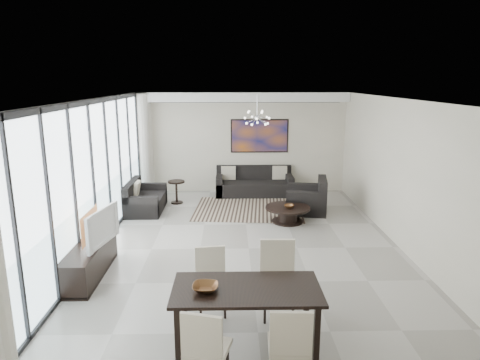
{
  "coord_description": "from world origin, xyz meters",
  "views": [
    {
      "loc": [
        -0.35,
        -7.91,
        3.27
      ],
      "look_at": [
        -0.16,
        0.61,
        1.25
      ],
      "focal_mm": 32.0,
      "sensor_mm": 36.0,
      "label": 1
    }
  ],
  "objects_px": {
    "coffee_table": "(287,213)",
    "dining_table": "(247,294)",
    "sofa_main": "(254,185)",
    "television": "(97,226)",
    "tv_console": "(89,261)"
  },
  "relations": [
    {
      "from": "coffee_table",
      "to": "dining_table",
      "type": "xyz_separation_m",
      "value": [
        -1.14,
        -4.69,
        0.47
      ]
    },
    {
      "from": "sofa_main",
      "to": "television",
      "type": "height_order",
      "value": "television"
    },
    {
      "from": "television",
      "to": "dining_table",
      "type": "relative_size",
      "value": 0.58
    },
    {
      "from": "tv_console",
      "to": "coffee_table",
      "type": "bearing_deg",
      "value": 36.1
    },
    {
      "from": "coffee_table",
      "to": "sofa_main",
      "type": "relative_size",
      "value": 0.48
    },
    {
      "from": "tv_console",
      "to": "dining_table",
      "type": "xyz_separation_m",
      "value": [
        2.6,
        -1.97,
        0.4
      ]
    },
    {
      "from": "coffee_table",
      "to": "television",
      "type": "height_order",
      "value": "television"
    },
    {
      "from": "dining_table",
      "to": "sofa_main",
      "type": "bearing_deg",
      "value": 86.04
    },
    {
      "from": "television",
      "to": "tv_console",
      "type": "bearing_deg",
      "value": 126.58
    },
    {
      "from": "sofa_main",
      "to": "dining_table",
      "type": "distance_m",
      "value": 7.2
    },
    {
      "from": "sofa_main",
      "to": "television",
      "type": "relative_size",
      "value": 2.07
    },
    {
      "from": "tv_console",
      "to": "television",
      "type": "distance_m",
      "value": 0.61
    },
    {
      "from": "sofa_main",
      "to": "television",
      "type": "distance_m",
      "value": 5.93
    },
    {
      "from": "sofa_main",
      "to": "television",
      "type": "bearing_deg",
      "value": -119.8
    },
    {
      "from": "coffee_table",
      "to": "television",
      "type": "distance_m",
      "value": 4.5
    }
  ]
}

